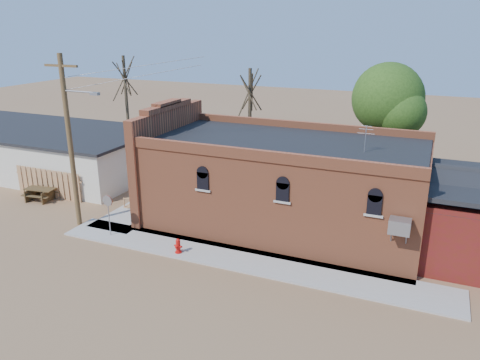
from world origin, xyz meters
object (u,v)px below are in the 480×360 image
at_px(stop_sign, 108,205).
at_px(trash_barrel, 154,205).
at_px(fire_hydrant, 178,246).
at_px(brick_bar, 278,183).
at_px(utility_pole, 70,139).
at_px(picnic_table, 41,192).

distance_m(stop_sign, trash_barrel, 3.68).
bearing_deg(stop_sign, fire_hydrant, 19.70).
bearing_deg(brick_bar, fire_hydrant, -121.14).
xyz_separation_m(utility_pole, stop_sign, (2.45, -0.57, -3.03)).
bearing_deg(stop_sign, trash_barrel, 108.08).
height_order(brick_bar, picnic_table, brick_bar).
xyz_separation_m(brick_bar, picnic_table, (-14.55, -2.29, -1.84)).
relative_size(brick_bar, picnic_table, 8.27).
distance_m(brick_bar, stop_sign, 8.82).
height_order(fire_hydrant, stop_sign, stop_sign).
distance_m(brick_bar, utility_pole, 10.96).
height_order(brick_bar, fire_hydrant, brick_bar).
bearing_deg(stop_sign, utility_pole, -168.48).
bearing_deg(picnic_table, trash_barrel, -0.89).
bearing_deg(fire_hydrant, picnic_table, 178.61).
relative_size(utility_pole, picnic_table, 4.54).
bearing_deg(trash_barrel, picnic_table, -173.39).
height_order(brick_bar, utility_pole, utility_pole).
height_order(fire_hydrant, trash_barrel, trash_barrel).
bearing_deg(brick_bar, utility_pole, -156.31).
bearing_deg(utility_pole, brick_bar, 23.69).
distance_m(utility_pole, trash_barrel, 5.87).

